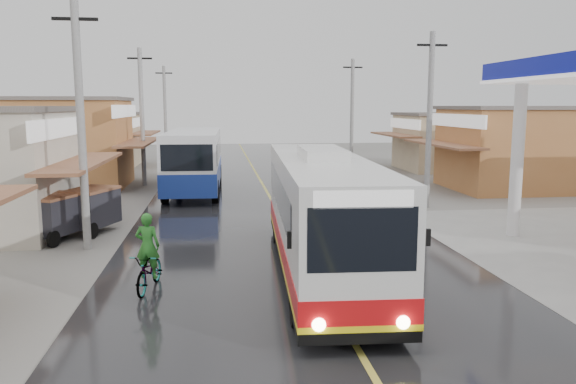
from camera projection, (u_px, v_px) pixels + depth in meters
name	position (u px, v px, depth m)	size (l,w,h in m)	color
ground	(361.00, 356.00, 10.69)	(120.00, 120.00, 0.00)	slate
road	(278.00, 211.00, 25.40)	(12.00, 90.00, 0.02)	black
centre_line	(278.00, 210.00, 25.40)	(0.15, 90.00, 0.01)	#D8CC4C
shopfronts_left	(0.00, 206.00, 26.74)	(11.00, 44.00, 5.20)	tan
utility_poles_left	(123.00, 210.00, 25.52)	(1.60, 50.00, 8.00)	gray
utility_poles_right	(426.00, 207.00, 26.26)	(1.60, 36.00, 8.00)	gray
coach_bus	(321.00, 213.00, 15.87)	(3.10, 11.47, 3.55)	silver
second_bus	(194.00, 160.00, 30.58)	(2.98, 10.13, 3.34)	silver
cyclist	(149.00, 265.00, 14.39)	(1.01, 2.01, 2.07)	black
tricycle_near	(91.00, 207.00, 20.91)	(2.11, 2.56, 1.68)	#26262D
tricycle_far	(54.00, 215.00, 19.67)	(2.06, 2.50, 1.64)	#26262D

